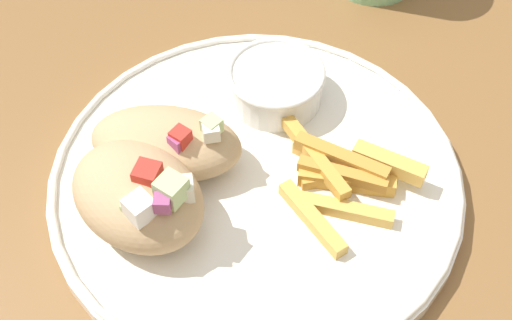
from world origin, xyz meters
TOP-DOWN VIEW (x-y plane):
  - table at (0.00, 0.00)m, footprint 1.45×1.45m
  - plate at (0.04, 0.01)m, footprint 0.31×0.31m
  - pita_sandwich_near at (-0.04, -0.02)m, footprint 0.13×0.13m
  - pita_sandwich_far at (-0.03, 0.03)m, footprint 0.12×0.08m
  - fries_pile at (0.10, 0.00)m, footprint 0.11×0.12m
  - sauce_ramekin at (0.06, 0.09)m, footprint 0.08×0.08m

SIDE VIEW (x-z plane):
  - table at x=0.00m, z-range 0.30..1.01m
  - plate at x=0.04m, z-range 0.71..0.73m
  - fries_pile at x=0.10m, z-range 0.72..0.74m
  - sauce_ramekin at x=0.06m, z-range 0.72..0.76m
  - pita_sandwich_far at x=-0.03m, z-range 0.72..0.77m
  - pita_sandwich_near at x=-0.04m, z-range 0.72..0.78m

